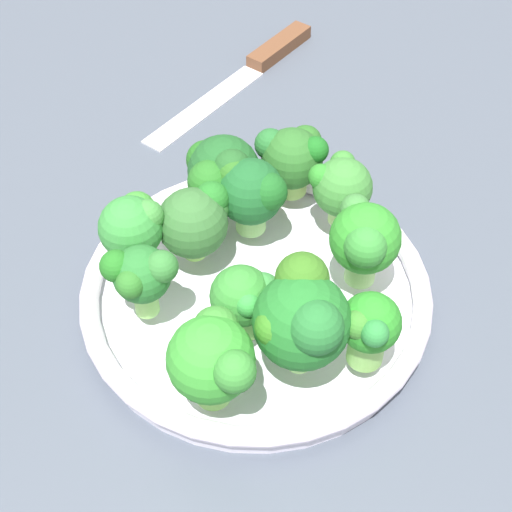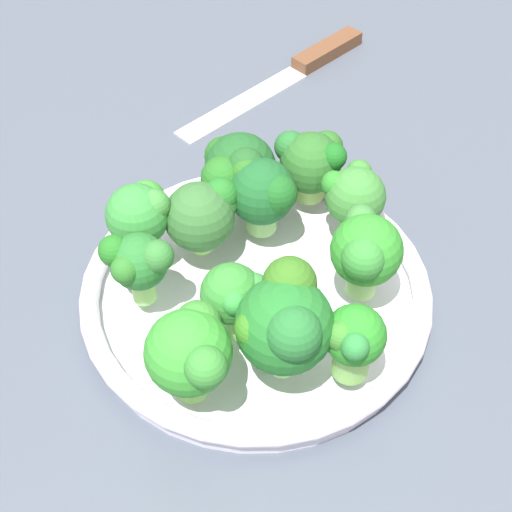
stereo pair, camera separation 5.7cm
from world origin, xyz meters
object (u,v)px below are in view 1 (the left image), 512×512
(broccoli_floret_4, at_px, (141,275))
(broccoli_floret_11, at_px, (220,172))
(bowl, at_px, (256,293))
(broccoli_floret_6, at_px, (364,240))
(broccoli_floret_7, at_px, (215,359))
(broccoli_floret_0, at_px, (249,189))
(broccoli_floret_2, at_px, (341,185))
(broccoli_floret_3, at_px, (197,219))
(broccoli_floret_9, at_px, (293,156))
(broccoli_floret_5, at_px, (244,299))
(broccoli_floret_8, at_px, (302,318))
(broccoli_floret_1, at_px, (133,226))
(knife, at_px, (254,67))
(broccoli_floret_10, at_px, (369,327))

(broccoli_floret_4, bearing_deg, broccoli_floret_11, 95.87)
(bowl, relative_size, broccoli_floret_6, 3.87)
(broccoli_floret_6, distance_m, broccoli_floret_11, 0.14)
(bowl, xyz_separation_m, broccoli_floret_7, (0.03, -0.10, 0.06))
(broccoli_floret_0, relative_size, broccoli_floret_2, 1.11)
(broccoli_floret_2, distance_m, broccoli_floret_3, 0.12)
(broccoli_floret_9, bearing_deg, broccoli_floret_2, -14.16)
(bowl, distance_m, broccoli_floret_2, 0.11)
(broccoli_floret_0, xyz_separation_m, broccoli_floret_5, (0.05, -0.10, -0.00))
(broccoli_floret_2, xyz_separation_m, broccoli_floret_8, (0.04, -0.15, 0.02))
(broccoli_floret_1, height_order, broccoli_floret_8, broccoli_floret_8)
(broccoli_floret_9, distance_m, knife, 0.24)
(broccoli_floret_3, height_order, broccoli_floret_7, broccoli_floret_7)
(broccoli_floret_10, bearing_deg, broccoli_floret_11, 153.51)
(broccoli_floret_0, distance_m, knife, 0.28)
(bowl, xyz_separation_m, broccoli_floret_6, (0.07, 0.04, 0.06))
(broccoli_floret_0, xyz_separation_m, broccoli_floret_8, (0.10, -0.10, 0.01))
(broccoli_floret_3, relative_size, broccoli_floret_7, 0.86)
(broccoli_floret_4, xyz_separation_m, broccoli_floret_7, (0.09, -0.04, 0.00))
(broccoli_floret_8, distance_m, knife, 0.42)
(broccoli_floret_0, bearing_deg, broccoli_floret_7, -67.13)
(broccoli_floret_0, height_order, broccoli_floret_7, broccoli_floret_7)
(broccoli_floret_0, height_order, knife, broccoli_floret_0)
(broccoli_floret_2, xyz_separation_m, broccoli_floret_11, (-0.09, -0.04, -0.00))
(broccoli_floret_2, xyz_separation_m, broccoli_floret_3, (-0.08, -0.09, -0.00))
(broccoli_floret_4, height_order, broccoli_floret_5, broccoli_floret_4)
(broccoli_floret_10, bearing_deg, broccoli_floret_0, 151.44)
(broccoli_floret_1, xyz_separation_m, broccoli_floret_3, (0.03, 0.04, -0.01))
(bowl, distance_m, broccoli_floret_1, 0.11)
(broccoli_floret_1, distance_m, broccoli_floret_11, 0.09)
(broccoli_floret_1, distance_m, broccoli_floret_5, 0.11)
(broccoli_floret_0, bearing_deg, bowl, -54.73)
(broccoli_floret_8, distance_m, broccoli_floret_10, 0.05)
(broccoli_floret_5, xyz_separation_m, knife, (-0.19, 0.34, -0.06))
(broccoli_floret_8, xyz_separation_m, broccoli_floret_10, (0.04, 0.03, -0.01))
(bowl, height_order, broccoli_floret_11, broccoli_floret_11)
(broccoli_floret_3, distance_m, broccoli_floret_10, 0.16)
(broccoli_floret_2, distance_m, broccoli_floret_9, 0.05)
(broccoli_floret_6, bearing_deg, broccoli_floret_9, 145.04)
(broccoli_floret_6, relative_size, broccoli_floret_7, 0.99)
(broccoli_floret_2, relative_size, broccoli_floret_11, 0.84)
(broccoli_floret_6, distance_m, broccoli_floret_9, 0.12)
(broccoli_floret_0, relative_size, knife, 0.26)
(bowl, distance_m, broccoli_floret_4, 0.10)
(broccoli_floret_7, distance_m, broccoli_floret_9, 0.22)
(broccoli_floret_11, bearing_deg, broccoli_floret_4, -84.13)
(bowl, relative_size, broccoli_floret_1, 4.12)
(broccoli_floret_2, bearing_deg, broccoli_floret_4, -116.14)
(broccoli_floret_2, bearing_deg, bowl, -103.62)
(bowl, relative_size, broccoli_floret_3, 4.43)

